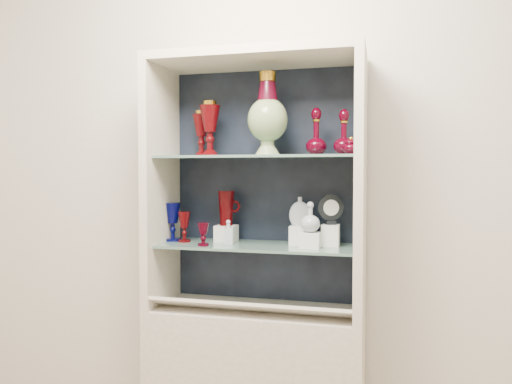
% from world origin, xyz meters
% --- Properties ---
extents(wall_back, '(3.50, 0.02, 2.80)m').
position_xyz_m(wall_back, '(0.00, 1.75, 1.40)').
color(wall_back, beige).
rests_on(wall_back, ground).
extents(cabinet_back_panel, '(0.98, 0.02, 1.15)m').
position_xyz_m(cabinet_back_panel, '(0.00, 1.72, 1.32)').
color(cabinet_back_panel, black).
rests_on(cabinet_back_panel, cabinet_base).
extents(cabinet_side_left, '(0.04, 0.40, 1.15)m').
position_xyz_m(cabinet_side_left, '(-0.48, 1.53, 1.32)').
color(cabinet_side_left, '#BDB3A0').
rests_on(cabinet_side_left, cabinet_base).
extents(cabinet_side_right, '(0.04, 0.40, 1.15)m').
position_xyz_m(cabinet_side_right, '(0.48, 1.53, 1.32)').
color(cabinet_side_right, '#BDB3A0').
rests_on(cabinet_side_right, cabinet_base).
extents(cabinet_top_cap, '(1.00, 0.40, 0.04)m').
position_xyz_m(cabinet_top_cap, '(0.00, 1.53, 1.92)').
color(cabinet_top_cap, '#BDB3A0').
rests_on(cabinet_top_cap, cabinet_side_left).
extents(shelf_lower, '(0.92, 0.34, 0.01)m').
position_xyz_m(shelf_lower, '(0.00, 1.55, 1.04)').
color(shelf_lower, slate).
rests_on(shelf_lower, cabinet_side_left).
extents(shelf_upper, '(0.92, 0.34, 0.01)m').
position_xyz_m(shelf_upper, '(0.00, 1.55, 1.46)').
color(shelf_upper, slate).
rests_on(shelf_upper, cabinet_side_left).
extents(label_ledge, '(0.92, 0.17, 0.09)m').
position_xyz_m(label_ledge, '(0.00, 1.42, 0.78)').
color(label_ledge, '#BDB3A0').
rests_on(label_ledge, cabinet_base).
extents(label_card_0, '(0.10, 0.06, 0.03)m').
position_xyz_m(label_card_0, '(0.07, 1.42, 0.80)').
color(label_card_0, white).
rests_on(label_card_0, label_ledge).
extents(label_card_1, '(0.10, 0.06, 0.03)m').
position_xyz_m(label_card_1, '(0.33, 1.42, 0.80)').
color(label_card_1, white).
rests_on(label_card_1, label_ledge).
extents(label_card_2, '(0.10, 0.06, 0.03)m').
position_xyz_m(label_card_2, '(-0.24, 1.42, 0.80)').
color(label_card_2, white).
rests_on(label_card_2, label_ledge).
extents(pedestal_lamp_left, '(0.11, 0.11, 0.23)m').
position_xyz_m(pedestal_lamp_left, '(-0.31, 1.62, 1.58)').
color(pedestal_lamp_left, '#4A0508').
rests_on(pedestal_lamp_left, shelf_upper).
extents(pedestal_lamp_right, '(0.10, 0.10, 0.26)m').
position_xyz_m(pedestal_lamp_right, '(-0.24, 1.55, 1.60)').
color(pedestal_lamp_right, '#4A0508').
rests_on(pedestal_lamp_right, shelf_upper).
extents(enamel_urn, '(0.23, 0.23, 0.38)m').
position_xyz_m(enamel_urn, '(0.06, 1.51, 1.66)').
color(enamel_urn, '#0D4523').
rests_on(enamel_urn, shelf_upper).
extents(ruby_decanter_a, '(0.12, 0.12, 0.25)m').
position_xyz_m(ruby_decanter_a, '(0.28, 1.57, 1.59)').
color(ruby_decanter_a, '#42000F').
rests_on(ruby_decanter_a, shelf_upper).
extents(ruby_decanter_b, '(0.10, 0.10, 0.22)m').
position_xyz_m(ruby_decanter_b, '(0.40, 1.54, 1.58)').
color(ruby_decanter_b, '#42000F').
rests_on(ruby_decanter_b, shelf_upper).
extents(lidded_bowl, '(0.08, 0.08, 0.08)m').
position_xyz_m(lidded_bowl, '(0.44, 1.46, 1.51)').
color(lidded_bowl, '#42000F').
rests_on(lidded_bowl, shelf_upper).
extents(cobalt_goblet, '(0.10, 0.10, 0.19)m').
position_xyz_m(cobalt_goblet, '(-0.44, 1.57, 1.15)').
color(cobalt_goblet, '#000345').
rests_on(cobalt_goblet, shelf_lower).
extents(ruby_goblet_tall, '(0.07, 0.07, 0.15)m').
position_xyz_m(ruby_goblet_tall, '(-0.37, 1.55, 1.12)').
color(ruby_goblet_tall, '#4A0508').
rests_on(ruby_goblet_tall, shelf_lower).
extents(ruby_goblet_small, '(0.06, 0.06, 0.11)m').
position_xyz_m(ruby_goblet_small, '(-0.23, 1.44, 1.10)').
color(ruby_goblet_small, '#42000F').
rests_on(ruby_goblet_small, shelf_lower).
extents(riser_ruby_pitcher, '(0.10, 0.10, 0.08)m').
position_xyz_m(riser_ruby_pitcher, '(-0.17, 1.61, 1.09)').
color(riser_ruby_pitcher, silver).
rests_on(riser_ruby_pitcher, shelf_lower).
extents(ruby_pitcher, '(0.14, 0.09, 0.17)m').
position_xyz_m(ruby_pitcher, '(-0.17, 1.61, 1.22)').
color(ruby_pitcher, '#4A0508').
rests_on(ruby_pitcher, riser_ruby_pitcher).
extents(clear_square_bottle, '(0.05, 0.05, 0.12)m').
position_xyz_m(clear_square_bottle, '(-0.14, 1.53, 1.11)').
color(clear_square_bottle, '#A2AFB9').
rests_on(clear_square_bottle, shelf_lower).
extents(riser_flat_flask, '(0.09, 0.09, 0.09)m').
position_xyz_m(riser_flat_flask, '(0.20, 1.59, 1.09)').
color(riser_flat_flask, silver).
rests_on(riser_flat_flask, shelf_lower).
extents(flat_flask, '(0.10, 0.05, 0.14)m').
position_xyz_m(flat_flask, '(0.20, 1.59, 1.21)').
color(flat_flask, '#A8B3BC').
rests_on(flat_flask, riser_flat_flask).
extents(riser_clear_round_decanter, '(0.09, 0.09, 0.07)m').
position_xyz_m(riser_clear_round_decanter, '(0.26, 1.51, 1.08)').
color(riser_clear_round_decanter, silver).
rests_on(riser_clear_round_decanter, shelf_lower).
extents(clear_round_decanter, '(0.10, 0.10, 0.13)m').
position_xyz_m(clear_round_decanter, '(0.26, 1.51, 1.19)').
color(clear_round_decanter, '#A2AFB9').
rests_on(clear_round_decanter, riser_clear_round_decanter).
extents(riser_cameo_medallion, '(0.08, 0.08, 0.10)m').
position_xyz_m(riser_cameo_medallion, '(0.34, 1.58, 1.10)').
color(riser_cameo_medallion, silver).
rests_on(riser_cameo_medallion, shelf_lower).
extents(cameo_medallion, '(0.13, 0.09, 0.14)m').
position_xyz_m(cameo_medallion, '(0.34, 1.58, 1.22)').
color(cameo_medallion, black).
rests_on(cameo_medallion, riser_cameo_medallion).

